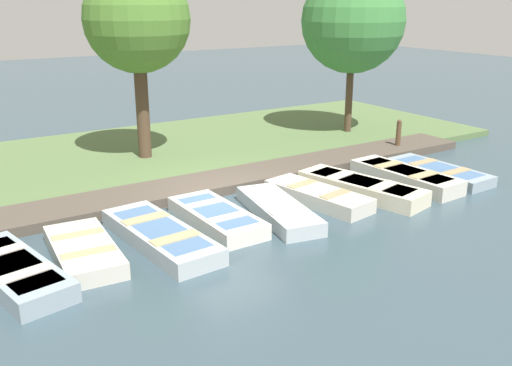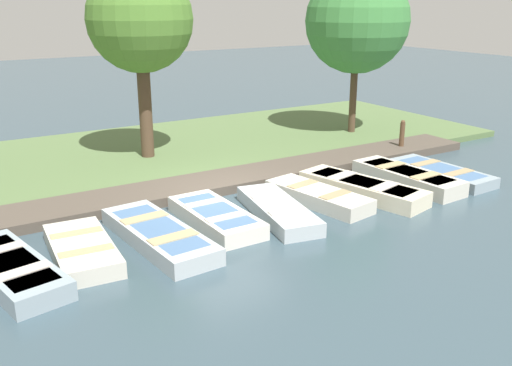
{
  "view_description": "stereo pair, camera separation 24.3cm",
  "coord_description": "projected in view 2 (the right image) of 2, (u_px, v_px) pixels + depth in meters",
  "views": [
    {
      "loc": [
        12.12,
        -6.89,
        5.0
      ],
      "look_at": [
        0.87,
        0.28,
        0.65
      ],
      "focal_mm": 40.0,
      "sensor_mm": 36.0,
      "label": 1
    },
    {
      "loc": [
        12.25,
        -6.68,
        5.0
      ],
      "look_at": [
        0.87,
        0.28,
        0.65
      ],
      "focal_mm": 40.0,
      "sensor_mm": 36.0,
      "label": 2
    }
  ],
  "objects": [
    {
      "name": "mooring_post_far",
      "position": [
        402.0,
        137.0,
        19.05
      ],
      "size": [
        0.16,
        0.16,
        1.14
      ],
      "color": "brown",
      "rests_on": "ground_plane"
    },
    {
      "name": "rowboat_1",
      "position": [
        82.0,
        249.0,
        11.44
      ],
      "size": [
        2.69,
        1.32,
        0.37
      ],
      "rotation": [
        0.0,
        0.0,
        -0.07
      ],
      "color": "beige",
      "rests_on": "ground_plane"
    },
    {
      "name": "rowboat_4",
      "position": [
        278.0,
        210.0,
        13.59
      ],
      "size": [
        3.2,
        1.54,
        0.37
      ],
      "rotation": [
        0.0,
        0.0,
        -0.18
      ],
      "color": "#B2BCC1",
      "rests_on": "ground_plane"
    },
    {
      "name": "park_tree_center",
      "position": [
        357.0,
        21.0,
        20.17
      ],
      "size": [
        3.7,
        3.7,
        6.07
      ],
      "color": "#4C3828",
      "rests_on": "ground_plane"
    },
    {
      "name": "park_tree_left",
      "position": [
        140.0,
        21.0,
        16.81
      ],
      "size": [
        3.15,
        3.15,
        5.97
      ],
      "color": "#4C3828",
      "rests_on": "ground_plane"
    },
    {
      "name": "rowboat_8",
      "position": [
        441.0,
        173.0,
        16.54
      ],
      "size": [
        3.13,
        1.24,
        0.33
      ],
      "rotation": [
        0.0,
        0.0,
        0.04
      ],
      "color": "#8C9EA8",
      "rests_on": "ground_plane"
    },
    {
      "name": "rowboat_3",
      "position": [
        216.0,
        217.0,
        13.12
      ],
      "size": [
        2.85,
        1.16,
        0.39
      ],
      "rotation": [
        0.0,
        0.0,
        0.02
      ],
      "color": "silver",
      "rests_on": "ground_plane"
    },
    {
      "name": "ground_plane",
      "position": [
        229.0,
        200.0,
        14.8
      ],
      "size": [
        80.0,
        80.0,
        0.0
      ],
      "primitive_type": "plane",
      "color": "#384C56"
    },
    {
      "name": "rowboat_0",
      "position": [
        11.0,
        269.0,
        10.58
      ],
      "size": [
        3.33,
        1.67,
        0.4
      ],
      "rotation": [
        0.0,
        0.0,
        0.2
      ],
      "color": "#8C9EA8",
      "rests_on": "ground_plane"
    },
    {
      "name": "rowboat_6",
      "position": [
        362.0,
        188.0,
        15.02
      ],
      "size": [
        3.65,
        1.83,
        0.44
      ],
      "rotation": [
        0.0,
        0.0,
        0.24
      ],
      "color": "beige",
      "rests_on": "ground_plane"
    },
    {
      "name": "shore_bank",
      "position": [
        156.0,
        153.0,
        18.82
      ],
      "size": [
        8.0,
        24.0,
        0.21
      ],
      "color": "#567042",
      "rests_on": "ground_plane"
    },
    {
      "name": "dock_walkway",
      "position": [
        210.0,
        184.0,
        15.67
      ],
      "size": [
        1.57,
        18.54,
        0.25
      ],
      "color": "#51473D",
      "rests_on": "ground_plane"
    },
    {
      "name": "rowboat_5",
      "position": [
        318.0,
        196.0,
        14.49
      ],
      "size": [
        3.06,
        1.48,
        0.39
      ],
      "rotation": [
        0.0,
        0.0,
        0.18
      ],
      "color": "beige",
      "rests_on": "ground_plane"
    },
    {
      "name": "rowboat_7",
      "position": [
        407.0,
        177.0,
        15.91
      ],
      "size": [
        3.33,
        1.25,
        0.44
      ],
      "rotation": [
        0.0,
        0.0,
        0.06
      ],
      "color": "beige",
      "rests_on": "ground_plane"
    },
    {
      "name": "rowboat_2",
      "position": [
        159.0,
        235.0,
        12.12
      ],
      "size": [
        3.59,
        1.41,
        0.39
      ],
      "rotation": [
        0.0,
        0.0,
        0.08
      ],
      "color": "#B2BCC1",
      "rests_on": "ground_plane"
    }
  ]
}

